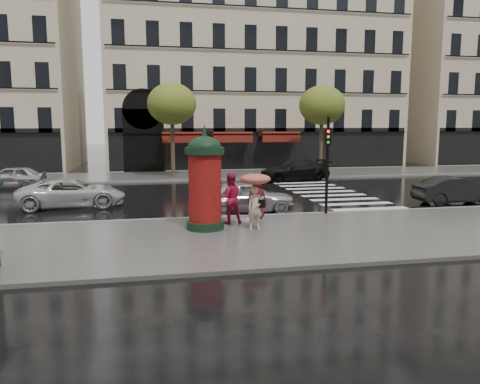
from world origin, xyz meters
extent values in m
plane|color=black|center=(0.00, 0.00, 0.00)|extent=(160.00, 160.00, 0.00)
cube|color=#474744|center=(0.00, -0.50, 0.06)|extent=(90.00, 7.00, 0.12)
cube|color=#474744|center=(0.00, 19.00, 0.06)|extent=(90.00, 6.00, 0.12)
cube|color=slate|center=(0.00, 3.00, 0.07)|extent=(90.00, 0.25, 0.14)
cube|color=slate|center=(0.00, 16.00, 0.07)|extent=(90.00, 0.25, 0.14)
cube|color=silver|center=(6.00, 9.60, 0.01)|extent=(3.60, 11.75, 0.01)
cube|color=#B7A88C|center=(6.00, 30.00, 10.00)|extent=(26.00, 14.00, 20.00)
cylinder|color=#38281C|center=(-2.00, 18.00, 2.60)|extent=(0.28, 0.28, 5.20)
ellipsoid|color=#4E621F|center=(-2.00, 18.00, 5.20)|extent=(3.40, 3.40, 2.89)
cylinder|color=#38281C|center=(9.00, 18.00, 2.60)|extent=(0.28, 0.28, 5.20)
ellipsoid|color=#4E621F|center=(9.00, 18.00, 5.20)|extent=(3.40, 3.40, 2.89)
imported|color=beige|center=(-0.16, 0.46, 0.88)|extent=(0.58, 0.40, 1.52)
cylinder|color=black|center=(-0.16, 0.46, 1.39)|extent=(0.02, 0.02, 0.97)
ellipsoid|color=#B62229|center=(-0.16, 0.46, 1.90)|extent=(1.06, 1.06, 0.37)
cone|color=black|center=(-0.16, 0.46, 2.11)|extent=(0.04, 0.04, 0.08)
cube|color=black|center=(0.06, 0.40, 1.03)|extent=(0.22, 0.10, 0.28)
imported|color=#BC1748|center=(-0.84, 1.66, 1.06)|extent=(0.92, 0.72, 1.88)
imported|color=#511011|center=(0.36, 2.40, 0.91)|extent=(0.89, 0.72, 1.58)
cylinder|color=black|center=(-1.86, 0.91, 0.26)|extent=(1.33, 1.33, 0.28)
cylinder|color=maroon|center=(-1.86, 0.91, 1.59)|extent=(1.14, 1.14, 2.37)
cylinder|color=black|center=(-1.86, 0.91, 2.87)|extent=(1.36, 1.36, 0.24)
ellipsoid|color=black|center=(-1.86, 0.91, 2.96)|extent=(1.17, 1.17, 0.82)
cone|color=black|center=(-1.86, 0.91, 3.58)|extent=(0.19, 0.19, 0.43)
cylinder|color=black|center=(3.41, 2.80, 2.09)|extent=(0.12, 0.12, 3.95)
cube|color=black|center=(3.33, 2.60, 3.28)|extent=(0.29, 0.25, 0.69)
imported|color=#B1B2B6|center=(0.34, 4.20, 0.70)|extent=(4.15, 1.73, 1.40)
imported|color=black|center=(10.66, 4.50, 0.65)|extent=(4.01, 1.61, 1.29)
imported|color=silver|center=(-7.23, 7.11, 0.66)|extent=(4.92, 2.61, 1.32)
imported|color=black|center=(5.95, 15.00, 0.71)|extent=(5.11, 2.61, 1.42)
imported|color=#B0B1B6|center=(-11.75, 14.57, 0.68)|extent=(4.04, 1.81, 1.35)
camera|label=1|loc=(-3.84, -15.18, 3.75)|focal=35.00mm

